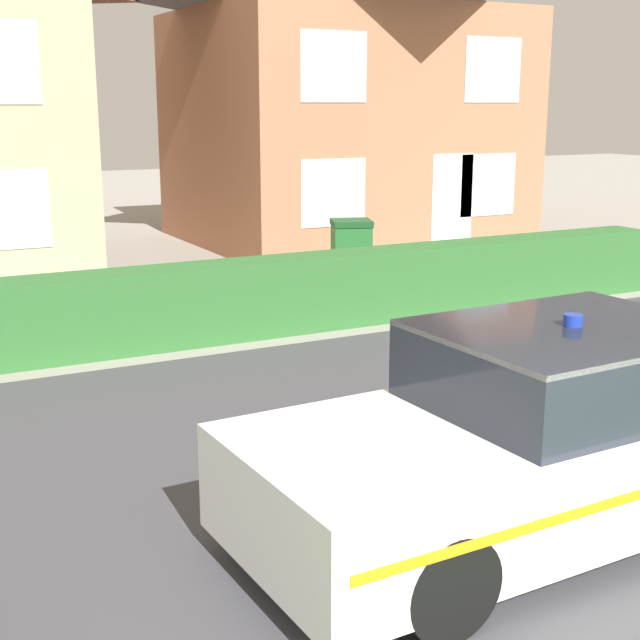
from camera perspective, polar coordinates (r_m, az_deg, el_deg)
road_strip at (r=8.09m, az=-2.00°, el=-8.80°), size 28.00×6.95×0.01m
garden_hedge at (r=12.00m, az=-6.50°, el=1.18°), size 15.06×0.68×1.04m
police_car at (r=6.77m, az=13.90°, el=-7.18°), size 4.52×2.00×1.60m
house_right at (r=20.81m, az=1.42°, el=15.03°), size 7.10×6.38×7.04m
wheelie_bin at (r=15.28m, az=2.01°, el=4.25°), size 0.85×0.83×1.18m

